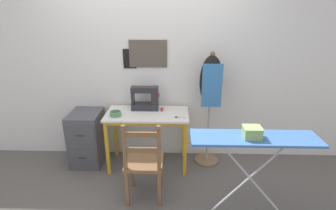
{
  "coord_description": "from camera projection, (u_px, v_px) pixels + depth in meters",
  "views": [
    {
      "loc": [
        0.35,
        -2.77,
        1.97
      ],
      "look_at": [
        0.26,
        0.24,
        0.87
      ],
      "focal_mm": 28.0,
      "sensor_mm": 36.0,
      "label": 1
    }
  ],
  "objects": [
    {
      "name": "sewing_machine",
      "position": [
        147.0,
        99.0,
        3.36
      ],
      "size": [
        0.36,
        0.15,
        0.33
      ],
      "color": "#28282D",
      "rests_on": "sewing_table"
    },
    {
      "name": "wooden_chair",
      "position": [
        144.0,
        163.0,
        2.77
      ],
      "size": [
        0.4,
        0.38,
        0.93
      ],
      "color": "brown",
      "rests_on": "ground_plane"
    },
    {
      "name": "sewing_table",
      "position": [
        147.0,
        121.0,
        3.3
      ],
      "size": [
        1.03,
        0.54,
        0.75
      ],
      "color": "silver",
      "rests_on": "ground_plane"
    },
    {
      "name": "scissors",
      "position": [
        179.0,
        117.0,
        3.14
      ],
      "size": [
        0.14,
        0.06,
        0.01
      ],
      "color": "silver",
      "rests_on": "sewing_table"
    },
    {
      "name": "thread_spool_near_machine",
      "position": [
        162.0,
        110.0,
        3.33
      ],
      "size": [
        0.04,
        0.04,
        0.04
      ],
      "color": "red",
      "rests_on": "sewing_table"
    },
    {
      "name": "ground_plane",
      "position": [
        147.0,
        176.0,
        3.29
      ],
      "size": [
        14.0,
        14.0,
        0.0
      ],
      "primitive_type": "plane",
      "color": "#5B5651"
    },
    {
      "name": "dress_form",
      "position": [
        211.0,
        88.0,
        3.25
      ],
      "size": [
        0.32,
        0.32,
        1.5
      ],
      "color": "#846647",
      "rests_on": "ground_plane"
    },
    {
      "name": "ironing_board",
      "position": [
        254.0,
        142.0,
        2.43
      ],
      "size": [
        1.18,
        0.33,
        0.87
      ],
      "color": "#3D6BAD",
      "rests_on": "ground_plane"
    },
    {
      "name": "storage_box",
      "position": [
        252.0,
        132.0,
        2.38
      ],
      "size": [
        0.17,
        0.15,
        0.11
      ],
      "color": "#8EB266",
      "rests_on": "ironing_board"
    },
    {
      "name": "fabric_bowl",
      "position": [
        116.0,
        114.0,
        3.18
      ],
      "size": [
        0.14,
        0.14,
        0.06
      ],
      "color": "#56895B",
      "rests_on": "sewing_table"
    },
    {
      "name": "filing_cabinet",
      "position": [
        87.0,
        138.0,
        3.49
      ],
      "size": [
        0.39,
        0.5,
        0.71
      ],
      "color": "#4C4C51",
      "rests_on": "ground_plane"
    },
    {
      "name": "wall_back",
      "position": [
        149.0,
        66.0,
        3.41
      ],
      "size": [
        10.0,
        0.07,
        2.55
      ],
      "color": "silver",
      "rests_on": "ground_plane"
    }
  ]
}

